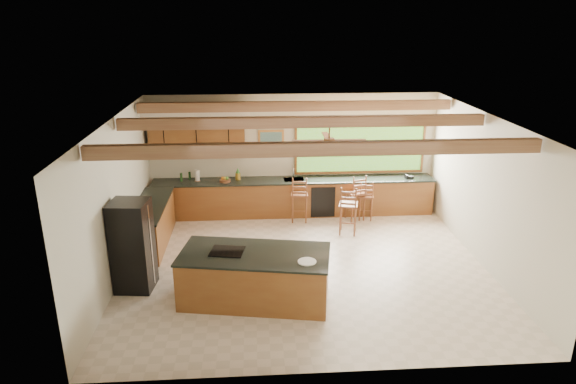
{
  "coord_description": "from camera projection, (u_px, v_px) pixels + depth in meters",
  "views": [
    {
      "loc": [
        -0.97,
        -9.25,
        4.83
      ],
      "look_at": [
        -0.29,
        0.8,
        1.33
      ],
      "focal_mm": 32.0,
      "sensor_mm": 36.0,
      "label": 1
    }
  ],
  "objects": [
    {
      "name": "bar_stool_c",
      "position": [
        349.0,
        206.0,
        11.68
      ],
      "size": [
        0.51,
        0.51,
        1.17
      ],
      "rotation": [
        0.0,
        0.0,
        -0.24
      ],
      "color": "brown",
      "rests_on": "ground"
    },
    {
      "name": "bar_stool_b",
      "position": [
        356.0,
        194.0,
        12.48
      ],
      "size": [
        0.53,
        0.53,
        1.17
      ],
      "rotation": [
        0.0,
        0.0,
        0.3
      ],
      "color": "brown",
      "rests_on": "ground"
    },
    {
      "name": "counter_run",
      "position": [
        262.0,
        203.0,
        12.54
      ],
      "size": [
        7.12,
        3.1,
        1.23
      ],
      "color": "brown",
      "rests_on": "ground"
    },
    {
      "name": "room_shell",
      "position": [
        295.0,
        152.0,
        10.25
      ],
      "size": [
        7.27,
        6.54,
        3.02
      ],
      "color": "beige",
      "rests_on": "ground"
    },
    {
      "name": "ground",
      "position": [
        305.0,
        267.0,
        10.37
      ],
      "size": [
        7.2,
        7.2,
        0.0
      ],
      "primitive_type": "plane",
      "color": "beige",
      "rests_on": "ground"
    },
    {
      "name": "bar_stool_d",
      "position": [
        366.0,
        197.0,
        12.54
      ],
      "size": [
        0.42,
        0.42,
        1.01
      ],
      "rotation": [
        0.0,
        0.0,
        -0.18
      ],
      "color": "brown",
      "rests_on": "ground"
    },
    {
      "name": "island",
      "position": [
        255.0,
        276.0,
        9.05
      ],
      "size": [
        2.77,
        1.65,
        0.93
      ],
      "rotation": [
        0.0,
        0.0,
        -0.17
      ],
      "color": "brown",
      "rests_on": "ground"
    },
    {
      "name": "refrigerator",
      "position": [
        133.0,
        246.0,
        9.31
      ],
      "size": [
        0.73,
        0.71,
        1.7
      ],
      "rotation": [
        0.0,
        0.0,
        -0.1
      ],
      "color": "black",
      "rests_on": "ground"
    },
    {
      "name": "bar_stool_a",
      "position": [
        300.0,
        195.0,
        12.4
      ],
      "size": [
        0.45,
        0.45,
        1.16
      ],
      "rotation": [
        0.0,
        0.0,
        -0.1
      ],
      "color": "brown",
      "rests_on": "ground"
    }
  ]
}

